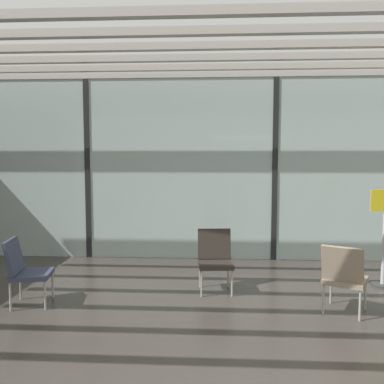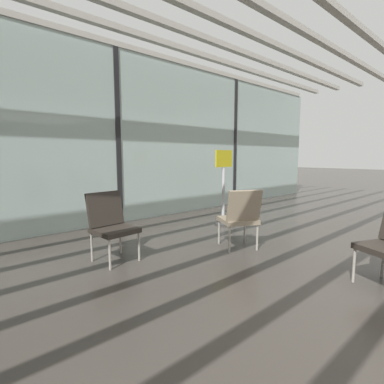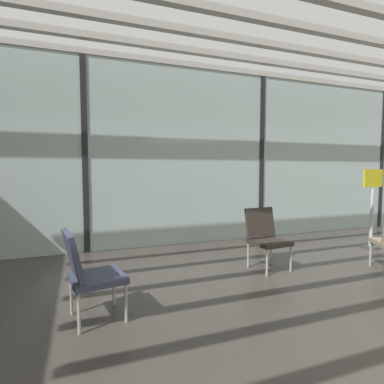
# 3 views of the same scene
# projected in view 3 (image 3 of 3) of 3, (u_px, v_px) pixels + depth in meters

# --- Properties ---
(glass_curtain_wall) EXTENTS (14.00, 0.08, 3.36)m
(glass_curtain_wall) POSITION_uv_depth(u_px,v_px,m) (260.00, 158.00, 6.42)
(glass_curtain_wall) COLOR #A3B7B2
(glass_curtain_wall) RESTS_ON ground
(window_mullion_0) EXTENTS (0.10, 0.12, 3.36)m
(window_mullion_0) POSITION_uv_depth(u_px,v_px,m) (85.00, 155.00, 5.20)
(window_mullion_0) COLOR black
(window_mullion_0) RESTS_ON ground
(window_mullion_1) EXTENTS (0.10, 0.12, 3.36)m
(window_mullion_1) POSITION_uv_depth(u_px,v_px,m) (260.00, 158.00, 6.42)
(window_mullion_1) COLOR black
(window_mullion_1) RESTS_ON ground
(window_mullion_2) EXTENTS (0.10, 0.12, 3.36)m
(window_mullion_2) POSITION_uv_depth(u_px,v_px,m) (380.00, 160.00, 7.63)
(window_mullion_2) COLOR black
(window_mullion_2) RESTS_ON ground
(parked_airplane) EXTENTS (11.93, 4.06, 4.06)m
(parked_airplane) POSITION_uv_depth(u_px,v_px,m) (142.00, 155.00, 11.86)
(parked_airplane) COLOR silver
(parked_airplane) RESTS_ON ground
(lounge_chair_0) EXTENTS (0.60, 0.56, 0.87)m
(lounge_chair_0) POSITION_uv_depth(u_px,v_px,m) (88.00, 270.00, 2.85)
(lounge_chair_0) COLOR #33384C
(lounge_chair_0) RESTS_ON ground
(lounge_chair_3) EXTENTS (0.53, 0.57, 0.87)m
(lounge_chair_3) POSITION_uv_depth(u_px,v_px,m) (265.00, 234.00, 4.41)
(lounge_chair_3) COLOR #28231E
(lounge_chair_3) RESTS_ON ground
(info_sign) EXTENTS (0.44, 0.32, 1.44)m
(info_sign) POSITION_uv_depth(u_px,v_px,m) (372.00, 211.00, 5.57)
(info_sign) COLOR #333333
(info_sign) RESTS_ON ground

